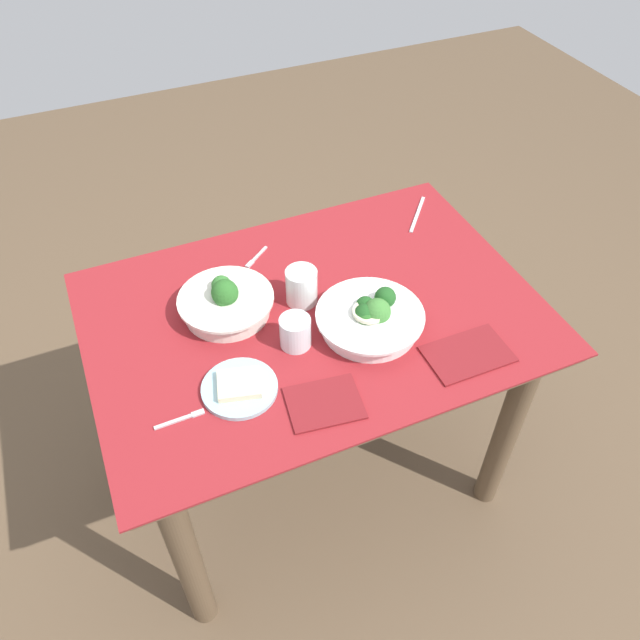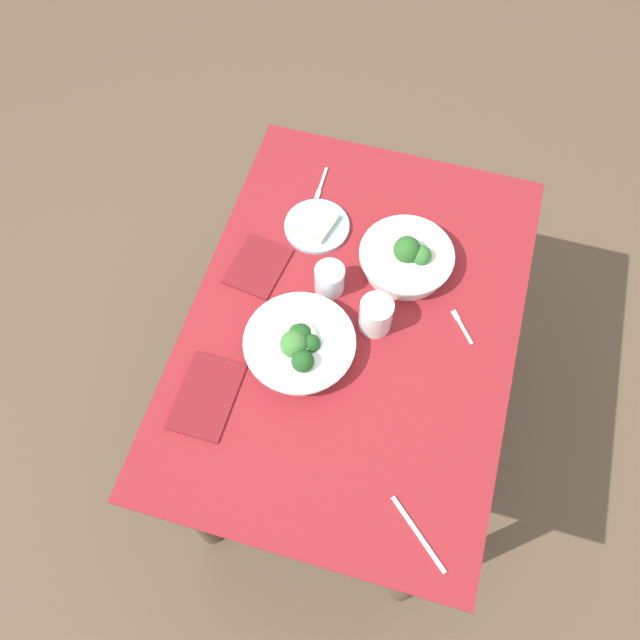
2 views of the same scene
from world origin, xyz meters
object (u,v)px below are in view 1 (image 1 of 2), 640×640
object	(u,v)px
broccoli_bowl_near	(226,302)
fork_by_far_bowl	(182,419)
fork_by_near_bowl	(256,258)
table_knife_left	(417,214)
napkin_folded_lower	(468,354)
napkin_folded_upper	(324,403)
water_glass_side	(302,286)
water_glass_center	(295,332)
bread_side_plate	(239,387)
broccoli_bowl_far	(370,318)

from	to	relation	value
broccoli_bowl_near	fork_by_far_bowl	distance (m)	0.34
broccoli_bowl_near	fork_by_near_bowl	size ratio (longest dim) A/B	2.86
table_knife_left	fork_by_near_bowl	bearing A→B (deg)	131.41
napkin_folded_lower	napkin_folded_upper	bearing A→B (deg)	-0.33
broccoli_bowl_near	napkin_folded_lower	world-z (taller)	broccoli_bowl_near
water_glass_side	napkin_folded_lower	size ratio (longest dim) A/B	0.48
fork_by_near_bowl	napkin_folded_lower	world-z (taller)	napkin_folded_lower
water_glass_center	fork_by_near_bowl	size ratio (longest dim) A/B	0.96
fork_by_near_bowl	table_knife_left	bearing A→B (deg)	141.99
bread_side_plate	water_glass_center	xyz separation A→B (m)	(-0.17, -0.08, 0.03)
broccoli_bowl_far	broccoli_bowl_near	size ratio (longest dim) A/B	1.11
broccoli_bowl_far	water_glass_side	distance (m)	0.20
water_glass_center	fork_by_far_bowl	size ratio (longest dim) A/B	0.73
broccoli_bowl_far	napkin_folded_upper	bearing A→B (deg)	41.05
bread_side_plate	fork_by_near_bowl	distance (m)	0.46
broccoli_bowl_near	broccoli_bowl_far	bearing A→B (deg)	148.32
broccoli_bowl_near	water_glass_center	world-z (taller)	broccoli_bowl_near
water_glass_side	napkin_folded_upper	xyz separation A→B (m)	(0.08, 0.33, -0.05)
fork_by_far_bowl	broccoli_bowl_far	bearing A→B (deg)	9.05
napkin_folded_upper	napkin_folded_lower	bearing A→B (deg)	179.67
broccoli_bowl_far	water_glass_side	world-z (taller)	water_glass_side
broccoli_bowl_far	water_glass_center	bearing A→B (deg)	-6.11
napkin_folded_upper	broccoli_bowl_near	bearing A→B (deg)	-73.08
water_glass_side	fork_by_near_bowl	xyz separation A→B (m)	(0.05, -0.21, -0.05)
broccoli_bowl_far	fork_by_near_bowl	bearing A→B (deg)	-64.41
water_glass_side	fork_by_near_bowl	distance (m)	0.22
fork_by_far_bowl	table_knife_left	world-z (taller)	same
water_glass_center	napkin_folded_lower	xyz separation A→B (m)	(-0.36, 0.20, -0.04)
broccoli_bowl_far	bread_side_plate	world-z (taller)	broccoli_bowl_far
table_knife_left	napkin_folded_lower	bearing A→B (deg)	-156.18
broccoli_bowl_near	water_glass_center	size ratio (longest dim) A/B	2.98
broccoli_bowl_near	water_glass_side	size ratio (longest dim) A/B	2.48
broccoli_bowl_far	table_knife_left	xyz separation A→B (m)	(-0.34, -0.36, -0.03)
water_glass_center	fork_by_near_bowl	distance (m)	0.34
water_glass_center	fork_by_near_bowl	xyz separation A→B (m)	(-0.02, -0.34, -0.04)
fork_by_near_bowl	table_knife_left	distance (m)	0.52
water_glass_side	fork_by_near_bowl	world-z (taller)	water_glass_side
water_glass_center	napkin_folded_upper	world-z (taller)	water_glass_center
broccoli_bowl_far	water_glass_side	size ratio (longest dim) A/B	2.75
broccoli_bowl_far	bread_side_plate	distance (m)	0.36
water_glass_side	fork_by_far_bowl	distance (m)	0.46
broccoli_bowl_far	broccoli_bowl_near	bearing A→B (deg)	-31.68
napkin_folded_upper	water_glass_side	bearing A→B (deg)	-103.67
water_glass_side	broccoli_bowl_near	bearing A→B (deg)	-10.51
fork_by_near_bowl	water_glass_side	bearing A→B (deg)	66.61
broccoli_bowl_far	napkin_folded_lower	size ratio (longest dim) A/B	1.33
water_glass_side	table_knife_left	size ratio (longest dim) A/B	0.52
fork_by_near_bowl	napkin_folded_upper	bearing A→B (deg)	49.07
bread_side_plate	napkin_folded_upper	distance (m)	0.20
fork_by_far_bowl	napkin_folded_lower	world-z (taller)	napkin_folded_lower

